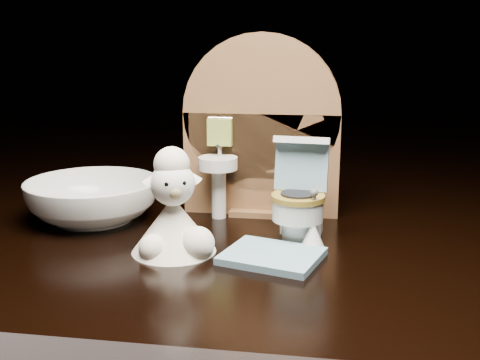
# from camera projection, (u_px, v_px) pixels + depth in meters

# --- Properties ---
(backdrop_panel) EXTENTS (0.13, 0.05, 0.15)m
(backdrop_panel) POSITION_uv_depth(u_px,v_px,m) (260.00, 137.00, 0.50)
(backdrop_panel) COLOR brown
(backdrop_panel) RESTS_ON ground
(toy_toilet) EXTENTS (0.04, 0.05, 0.08)m
(toy_toilet) POSITION_uv_depth(u_px,v_px,m) (300.00, 202.00, 0.44)
(toy_toilet) COLOR white
(toy_toilet) RESTS_ON ground
(bath_mat) EXTENTS (0.07, 0.07, 0.00)m
(bath_mat) POSITION_uv_depth(u_px,v_px,m) (272.00, 256.00, 0.41)
(bath_mat) COLOR #6E95A6
(bath_mat) RESTS_ON ground
(toilet_brush) EXTENTS (0.02, 0.02, 0.04)m
(toilet_brush) POSITION_uv_depth(u_px,v_px,m) (313.00, 233.00, 0.43)
(toilet_brush) COLOR white
(toilet_brush) RESTS_ON ground
(plush_lamb) EXTENTS (0.06, 0.06, 0.08)m
(plush_lamb) POSITION_uv_depth(u_px,v_px,m) (174.00, 216.00, 0.42)
(plush_lamb) COLOR white
(plush_lamb) RESTS_ON ground
(ceramic_bowl) EXTENTS (0.13, 0.13, 0.03)m
(ceramic_bowl) POSITION_uv_depth(u_px,v_px,m) (93.00, 201.00, 0.49)
(ceramic_bowl) COLOR white
(ceramic_bowl) RESTS_ON ground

